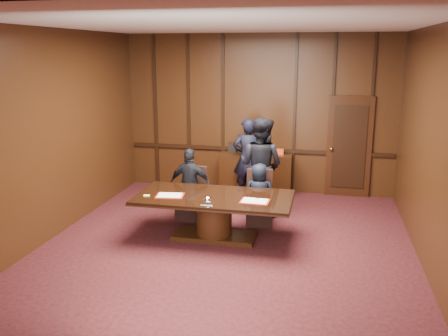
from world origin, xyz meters
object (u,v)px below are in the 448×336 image
sideboard (256,172)px  signatory_right (259,195)px  witness_left (248,158)px  witness_right (261,166)px  signatory_left (190,185)px  conference_table (214,210)px

sideboard → signatory_right: bearing=-79.7°
witness_left → witness_right: size_ratio=0.91×
sideboard → signatory_left: 2.23m
witness_left → signatory_left: bearing=56.1°
signatory_right → sideboard: bearing=-84.2°
sideboard → signatory_left: bearing=-114.9°
signatory_right → witness_right: witness_right is taller
signatory_left → witness_left: witness_left is taller
sideboard → signatory_right: 2.05m
sideboard → conference_table: sideboard is taller
witness_right → sideboard: bearing=-55.8°
conference_table → signatory_left: bearing=129.1°
signatory_left → signatory_right: bearing=179.8°
signatory_right → conference_table: bearing=46.4°
witness_left → signatory_right: bearing=98.8°
signatory_left → witness_left: size_ratio=0.79×
signatory_right → witness_left: size_ratio=0.67×
sideboard → witness_left: witness_left is taller
sideboard → witness_right: witness_right is taller
conference_table → witness_left: witness_left is taller
signatory_left → signatory_right: (1.30, 0.00, -0.11)m
witness_left → witness_right: 1.05m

